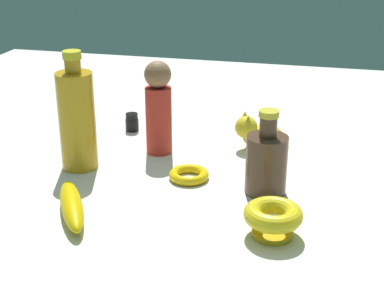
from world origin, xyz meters
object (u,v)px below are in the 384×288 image
object	(u,v)px
banana	(72,205)
nail_polish_jar	(132,122)
bangle	(188,175)
person_figure_adult	(158,107)
bottle_short	(266,162)
bottle_tall	(77,119)
cat_figurine	(258,133)
bowl	(273,217)

from	to	relation	value
banana	nail_polish_jar	distance (m)	0.45
bangle	person_figure_adult	world-z (taller)	person_figure_adult
bottle_short	bottle_tall	bearing A→B (deg)	-93.55
cat_figurine	person_figure_adult	distance (m)	0.24
bangle	bottle_tall	size ratio (longest dim) A/B	0.33
bottle_tall	bottle_short	distance (m)	0.41
bottle_tall	nail_polish_jar	bearing A→B (deg)	171.80
bangle	bottle_tall	distance (m)	0.27
cat_figurine	banana	bearing A→B (deg)	-35.41
bottle_short	cat_figurine	size ratio (longest dim) A/B	1.34
banana	person_figure_adult	bearing A→B (deg)	-42.29
person_figure_adult	bottle_tall	bearing A→B (deg)	-49.65
bangle	bottle_tall	bearing A→B (deg)	-90.83
bottle_short	person_figure_adult	xyz separation A→B (m)	(-0.15, -0.26, 0.04)
nail_polish_jar	person_figure_adult	xyz separation A→B (m)	(0.12, 0.11, 0.09)
bangle	person_figure_adult	distance (m)	0.19
banana	cat_figurine	distance (m)	0.50
bowl	cat_figurine	distance (m)	0.40
bottle_tall	banana	bearing A→B (deg)	20.17
bottle_tall	person_figure_adult	xyz separation A→B (m)	(-0.12, 0.14, -0.00)
bottle_tall	person_figure_adult	world-z (taller)	bottle_tall
bowl	bottle_tall	bearing A→B (deg)	-113.20
bottle_short	cat_figurine	bearing A→B (deg)	-168.45
banana	bangle	xyz separation A→B (m)	(-0.20, 0.17, -0.01)
cat_figurine	bottle_short	bearing A→B (deg)	11.55
banana	bangle	size ratio (longest dim) A/B	2.36
nail_polish_jar	person_figure_adult	size ratio (longest dim) A/B	0.21
bottle_tall	person_figure_adult	size ratio (longest dim) A/B	1.19
bottle_short	bowl	size ratio (longest dim) A/B	1.68
bangle	bowl	size ratio (longest dim) A/B	0.82
banana	nail_polish_jar	size ratio (longest dim) A/B	4.34
bottle_short	bangle	bearing A→B (deg)	-97.58
nail_polish_jar	cat_figurine	world-z (taller)	cat_figurine
bangle	bowl	world-z (taller)	bowl
banana	bottle_short	distance (m)	0.38
banana	bottle_tall	distance (m)	0.24
banana	person_figure_adult	distance (m)	0.34
nail_polish_jar	bottle_short	xyz separation A→B (m)	(0.27, 0.37, 0.04)
bottle_short	bowl	bearing A→B (deg)	11.30
bangle	banana	bearing A→B (deg)	-40.30
banana	bottle_tall	xyz separation A→B (m)	(-0.20, -0.07, 0.09)
bangle	bowl	distance (m)	0.27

